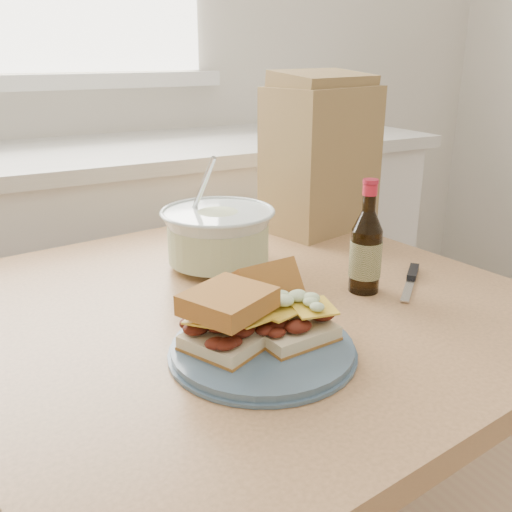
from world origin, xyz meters
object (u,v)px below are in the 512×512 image
dining_table (243,355)px  plate (263,349)px  beer_bottle (366,250)px  coleslaw_bowl (218,239)px  paper_bag (321,160)px

dining_table → plate: 0.24m
dining_table → beer_bottle: (0.21, -0.08, 0.20)m
plate → dining_table: bearing=70.7°
beer_bottle → coleslaw_bowl: bearing=117.4°
beer_bottle → paper_bag: size_ratio=0.61×
plate → beer_bottle: size_ratio=1.27×
coleslaw_bowl → paper_bag: size_ratio=0.68×
dining_table → plate: plate is taller
beer_bottle → dining_table: bearing=150.6°
paper_bag → plate: bearing=-145.6°
dining_table → paper_bag: (0.37, 0.29, 0.29)m
dining_table → paper_bag: 0.55m
coleslaw_bowl → beer_bottle: 0.31m
plate → coleslaw_bowl: (0.10, 0.36, 0.05)m
plate → paper_bag: paper_bag is taller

